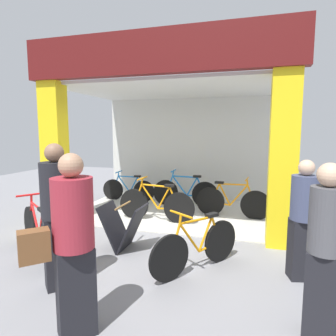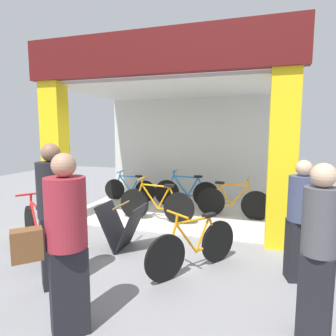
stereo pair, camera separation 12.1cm
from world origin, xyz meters
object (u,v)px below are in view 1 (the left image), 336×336
Objects in this scene: sandwich_board_sign at (123,227)px; bicycle_parked_0 at (38,231)px; bicycle_inside_1 at (185,192)px; pedestrian_3 at (304,219)px; bicycle_inside_0 at (156,204)px; bicycle_inside_3 at (232,202)px; bicycle_inside_2 at (128,189)px; pedestrian_0 at (325,251)px; pedestrian_1 at (72,243)px; bicycle_parked_1 at (197,246)px; pedestrian_2 at (57,214)px.

bicycle_parked_0 is at bearing -154.75° from sandwich_board_sign.
bicycle_inside_1 is 3.93m from pedestrian_3.
bicycle_inside_0 is 1.70m from bicycle_inside_3.
bicycle_inside_3 is (2.85, -0.81, 0.03)m from bicycle_inside_2.
bicycle_inside_2 is 1.99× the size of sandwich_board_sign.
pedestrian_0 reaches higher than bicycle_parked_0.
pedestrian_1 is (0.36, -3.54, 0.53)m from bicycle_inside_0.
bicycle_parked_1 is 0.79× the size of pedestrian_0.
bicycle_parked_0 is (-1.24, -2.10, -0.01)m from bicycle_inside_0.
pedestrian_1 is (1.68, -5.09, 0.58)m from bicycle_inside_2.
bicycle_inside_3 is 2.77m from pedestrian_3.
bicycle_inside_0 is 1.03× the size of pedestrian_0.
pedestrian_3 reaches higher than bicycle_inside_3.
pedestrian_0 is (2.26, -4.34, 0.47)m from bicycle_inside_1.
sandwich_board_sign is 2.68m from pedestrian_3.
pedestrian_2 reaches higher than bicycle_inside_1.
sandwich_board_sign is 0.42× the size of pedestrian_2.
bicycle_inside_1 is 2.96m from sandwich_board_sign.
pedestrian_0 is 1.15m from pedestrian_3.
bicycle_inside_2 is at bearing 174.85° from bicycle_inside_1.
pedestrian_2 is at bearing -101.50° from sandwich_board_sign.
bicycle_parked_1 is at bearing -74.65° from bicycle_inside_1.
pedestrian_1 reaches higher than sandwich_board_sign.
bicycle_parked_0 is at bearing -88.73° from bicycle_inside_2.
pedestrian_2 is (0.92, -0.74, 0.56)m from bicycle_parked_0.
bicycle_inside_3 is 1.00× the size of pedestrian_0.
pedestrian_0 is at bearing -36.22° from bicycle_parked_1.
pedestrian_0 is 1.05× the size of pedestrian_3.
pedestrian_0 reaches higher than bicycle_inside_3.
bicycle_inside_0 is 3.60m from pedestrian_1.
sandwich_board_sign is at bearing 152.03° from pedestrian_0.
pedestrian_2 is (-1.85, -3.57, 0.57)m from bicycle_inside_3.
bicycle_inside_3 is 0.95× the size of pedestrian_1.
pedestrian_2 is 1.14× the size of pedestrian_3.
bicycle_inside_0 is 1.31× the size of bicycle_parked_1.
bicycle_inside_1 is 0.95× the size of pedestrian_2.
pedestrian_3 reaches higher than sandwich_board_sign.
pedestrian_3 is (3.90, -3.34, 0.47)m from bicycle_inside_2.
bicycle_inside_1 is at bearing -5.15° from bicycle_inside_2.
pedestrian_3 reaches higher than bicycle_inside_0.
bicycle_inside_3 is at bearing 74.75° from pedestrian_1.
bicycle_inside_0 is 1.14× the size of bicycle_inside_2.
pedestrian_3 is (1.35, 0.16, 0.46)m from bicycle_parked_1.
sandwich_board_sign is at bearing 25.25° from bicycle_parked_0.
bicycle_inside_1 is 3.48m from bicycle_parked_1.
bicycle_inside_0 is 1.23× the size of bicycle_parked_0.
bicycle_inside_0 is 1.03× the size of bicycle_inside_3.
bicycle_parked_0 is at bearing -120.52° from bicycle_inside_0.
bicycle_inside_3 is at bearing 83.78° from bicycle_parked_1.
bicycle_inside_2 is (-1.63, 0.15, -0.04)m from bicycle_inside_1.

